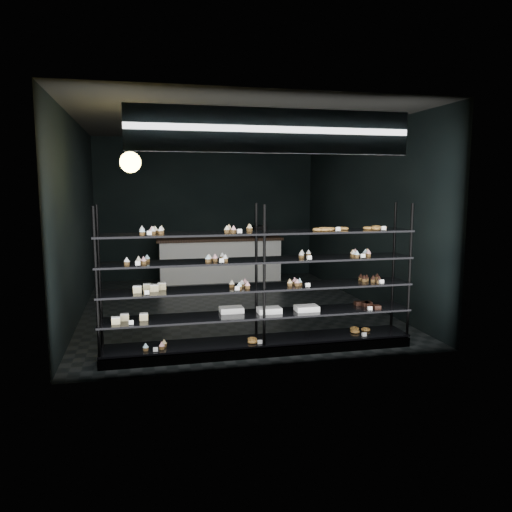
# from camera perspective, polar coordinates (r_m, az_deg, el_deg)

# --- Properties ---
(room) EXTENTS (5.01, 6.01, 3.20)m
(room) POSITION_cam_1_polar(r_m,az_deg,el_deg) (8.65, -3.05, 4.48)
(room) COLOR black
(room) RESTS_ON ground
(display_shelf) EXTENTS (4.00, 0.50, 1.91)m
(display_shelf) POSITION_cam_1_polar(r_m,az_deg,el_deg) (6.40, 0.24, -5.56)
(display_shelf) COLOR black
(display_shelf) RESTS_ON room
(signage) EXTENTS (3.30, 0.05, 0.50)m
(signage) POSITION_cam_1_polar(r_m,az_deg,el_deg) (5.81, 1.99, 14.12)
(signage) COLOR #0D1645
(signage) RESTS_ON room
(pendant_lamp) EXTENTS (0.28, 0.28, 0.87)m
(pendant_lamp) POSITION_cam_1_polar(r_m,az_deg,el_deg) (7.08, -14.17, 10.37)
(pendant_lamp) COLOR black
(pendant_lamp) RESTS_ON room
(service_counter) EXTENTS (2.79, 0.65, 1.23)m
(service_counter) POSITION_cam_1_polar(r_m,az_deg,el_deg) (11.26, -4.08, -0.32)
(service_counter) COLOR silver
(service_counter) RESTS_ON room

